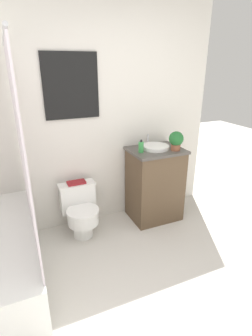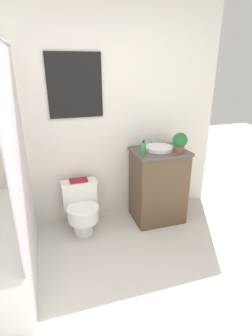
# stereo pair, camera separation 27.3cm
# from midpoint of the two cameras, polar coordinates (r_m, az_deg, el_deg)

# --- Properties ---
(wall_back) EXTENTS (3.36, 0.07, 2.50)m
(wall_back) POSITION_cam_midpoint_polar(r_m,az_deg,el_deg) (2.95, -13.84, 10.19)
(wall_back) COLOR silver
(wall_back) RESTS_ON ground_plane
(shower_area) EXTENTS (0.61, 1.51, 1.98)m
(shower_area) POSITION_cam_midpoint_polar(r_m,az_deg,el_deg) (2.58, -28.30, -16.73)
(shower_area) COLOR white
(shower_area) RESTS_ON ground_plane
(toilet) EXTENTS (0.41, 0.48, 0.57)m
(toilet) POSITION_cam_midpoint_polar(r_m,az_deg,el_deg) (3.02, -12.45, -8.98)
(toilet) COLOR white
(toilet) RESTS_ON ground_plane
(vanity) EXTENTS (0.62, 0.49, 0.90)m
(vanity) POSITION_cam_midpoint_polar(r_m,az_deg,el_deg) (3.21, 3.83, -3.56)
(vanity) COLOR brown
(vanity) RESTS_ON ground_plane
(sink) EXTENTS (0.32, 0.35, 0.13)m
(sink) POSITION_cam_midpoint_polar(r_m,az_deg,el_deg) (3.06, 3.85, 4.56)
(sink) COLOR white
(sink) RESTS_ON vanity
(soap_bottle) EXTENTS (0.06, 0.06, 0.14)m
(soap_bottle) POSITION_cam_midpoint_polar(r_m,az_deg,el_deg) (2.91, 0.61, 4.55)
(soap_bottle) COLOR green
(soap_bottle) RESTS_ON vanity
(potted_plant) EXTENTS (0.17, 0.17, 0.22)m
(potted_plant) POSITION_cam_midpoint_polar(r_m,az_deg,el_deg) (3.00, 8.30, 6.02)
(potted_plant) COLOR brown
(potted_plant) RESTS_ON vanity
(book_on_tank) EXTENTS (0.20, 0.11, 0.02)m
(book_on_tank) POSITION_cam_midpoint_polar(r_m,az_deg,el_deg) (2.99, -13.35, -3.14)
(book_on_tank) COLOR maroon
(book_on_tank) RESTS_ON toilet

